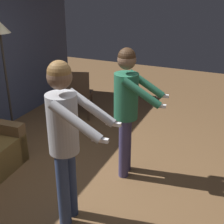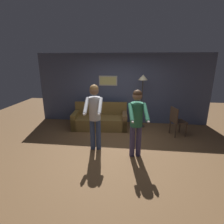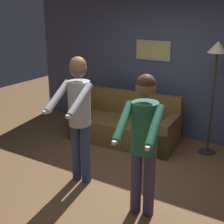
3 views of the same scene
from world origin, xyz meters
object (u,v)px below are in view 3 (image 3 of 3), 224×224
couch (125,126)px  person_standing_right (144,134)px  person_standing_left (79,109)px  torchiere_lamp (216,63)px

couch → person_standing_right: 2.33m
person_standing_left → torchiere_lamp: bearing=55.2°
couch → torchiere_lamp: 1.95m
couch → torchiere_lamp: torchiere_lamp is taller
person_standing_right → person_standing_left: bearing=167.8°
torchiere_lamp → couch: bearing=-169.4°
couch → person_standing_left: person_standing_left is taller
couch → person_standing_left: size_ratio=1.10×
couch → torchiere_lamp: size_ratio=1.04×
person_standing_right → torchiere_lamp: bearing=83.9°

